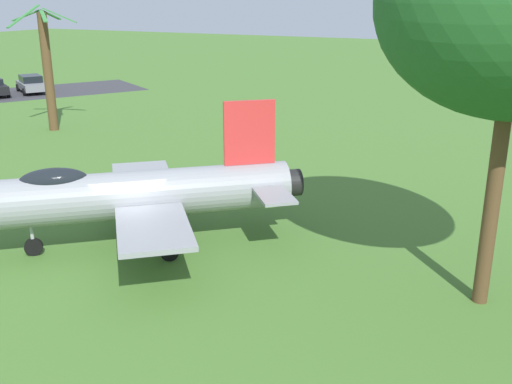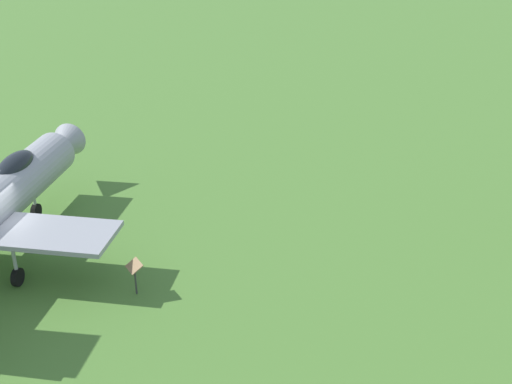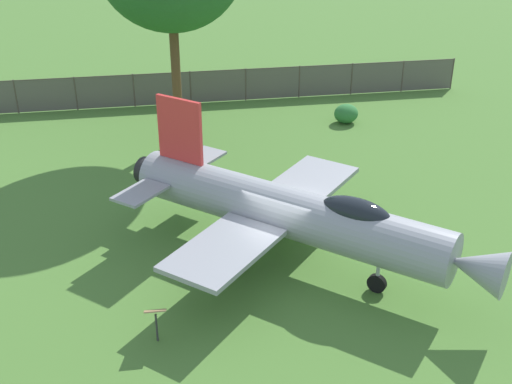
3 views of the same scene
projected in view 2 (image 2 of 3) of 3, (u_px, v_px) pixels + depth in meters
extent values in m
cone|color=gray|center=(62.00, 146.00, 26.84)|extent=(2.11, 2.08, 1.38)
ellipsoid|color=black|center=(16.00, 166.00, 23.29)|extent=(2.27, 2.09, 0.84)
cube|color=gray|center=(55.00, 234.00, 20.65)|extent=(4.08, 4.30, 0.16)
cylinder|color=#A5A8AD|center=(33.00, 195.00, 24.74)|extent=(0.12, 0.12, 1.41)
cylinder|color=black|center=(36.00, 211.00, 25.04)|extent=(0.58, 0.52, 0.60)
cylinder|color=#A5A8AD|center=(14.00, 258.00, 20.62)|extent=(0.12, 0.12, 1.41)
cylinder|color=black|center=(18.00, 277.00, 20.93)|extent=(0.58, 0.52, 0.60)
cylinder|color=#333333|center=(136.00, 282.00, 20.43)|extent=(0.06, 0.06, 0.90)
cube|color=olive|center=(134.00, 266.00, 20.18)|extent=(0.50, 0.66, 0.25)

